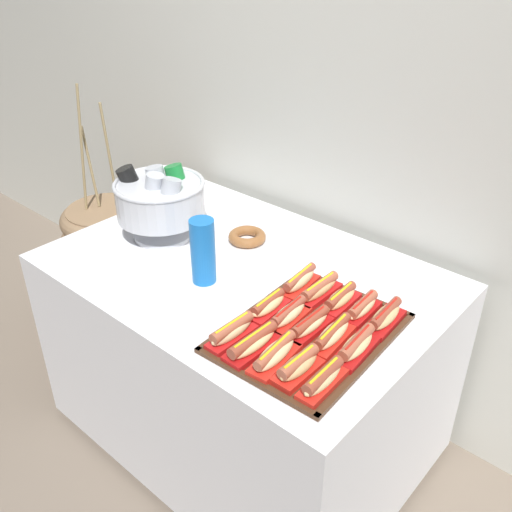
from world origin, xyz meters
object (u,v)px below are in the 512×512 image
(hot_dog_0, at_px, (232,332))
(hot_dog_3, at_px, (298,366))
(serving_tray, at_px, (309,333))
(hot_dog_6, at_px, (288,315))
(buffet_table, at_px, (245,354))
(donut, at_px, (247,237))
(hot_dog_5, at_px, (268,306))
(hot_dog_7, at_px, (310,325))
(hot_dog_11, at_px, (320,290))
(punch_bowl, at_px, (160,199))
(hot_dog_4, at_px, (323,379))
(cup_stack, at_px, (203,251))
(hot_dog_10, at_px, (300,281))
(hot_dog_1, at_px, (253,343))
(hot_dog_12, at_px, (340,299))
(hot_dog_8, at_px, (332,335))
(hot_dog_2, at_px, (275,355))
(hot_dog_9, at_px, (356,346))
(hot_dog_14, at_px, (385,317))
(floor_vase, at_px, (114,267))

(hot_dog_0, xyz_separation_m, hot_dog_3, (0.22, 0.01, -0.00))
(serving_tray, relative_size, hot_dog_6, 3.25)
(serving_tray, bearing_deg, buffet_table, 160.54)
(hot_dog_3, height_order, donut, hot_dog_3)
(hot_dog_5, distance_m, hot_dog_7, 0.15)
(hot_dog_11, bearing_deg, punch_bowl, -175.78)
(serving_tray, height_order, hot_dog_7, hot_dog_7)
(hot_dog_4, bearing_deg, hot_dog_5, 153.92)
(cup_stack, bearing_deg, buffet_table, 69.03)
(hot_dog_10, height_order, hot_dog_11, hot_dog_10)
(hot_dog_6, bearing_deg, hot_dog_7, 2.73)
(hot_dog_0, height_order, hot_dog_1, hot_dog_0)
(serving_tray, height_order, hot_dog_4, hot_dog_4)
(hot_dog_7, bearing_deg, hot_dog_12, 92.73)
(hot_dog_5, relative_size, hot_dog_8, 0.89)
(hot_dog_2, bearing_deg, hot_dog_10, 117.18)
(hot_dog_4, distance_m, hot_dog_9, 0.17)
(buffet_table, distance_m, hot_dog_6, 0.53)
(cup_stack, bearing_deg, hot_dog_14, 16.79)
(cup_stack, distance_m, donut, 0.31)
(hot_dog_0, height_order, hot_dog_7, hot_dog_0)
(cup_stack, bearing_deg, hot_dog_7, 0.05)
(hot_dog_5, distance_m, hot_dog_10, 0.17)
(hot_dog_1, bearing_deg, hot_dog_10, 105.54)
(hot_dog_14, distance_m, punch_bowl, 0.92)
(hot_dog_0, distance_m, hot_dog_8, 0.28)
(serving_tray, relative_size, cup_stack, 2.45)
(hot_dog_6, height_order, hot_dog_7, hot_dog_6)
(hot_dog_2, bearing_deg, cup_stack, 159.38)
(hot_dog_6, bearing_deg, cup_stack, 179.48)
(hot_dog_3, distance_m, hot_dog_5, 0.28)
(serving_tray, height_order, hot_dog_9, hot_dog_9)
(hot_dog_10, bearing_deg, hot_dog_12, 2.73)
(serving_tray, relative_size, hot_dog_4, 3.26)
(hot_dog_3, height_order, hot_dog_8, hot_dog_3)
(hot_dog_3, xyz_separation_m, hot_dog_8, (-0.01, 0.16, -0.00))
(serving_tray, bearing_deg, cup_stack, -179.95)
(hot_dog_2, xyz_separation_m, hot_dog_10, (-0.17, 0.32, 0.00))
(donut, bearing_deg, hot_dog_4, -34.15)
(hot_dog_1, distance_m, hot_dog_10, 0.34)
(hot_dog_4, bearing_deg, hot_dog_10, 135.01)
(hot_dog_12, bearing_deg, hot_dog_8, -62.82)
(hot_dog_12, bearing_deg, hot_dog_7, -87.27)
(buffet_table, height_order, hot_dog_11, hot_dog_11)
(hot_dog_7, bearing_deg, hot_dog_3, -62.82)
(hot_dog_3, distance_m, hot_dog_6, 0.22)
(hot_dog_6, relative_size, hot_dog_10, 0.97)
(hot_dog_12, bearing_deg, donut, 165.84)
(hot_dog_4, bearing_deg, hot_dog_11, 127.02)
(floor_vase, relative_size, punch_bowl, 3.65)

